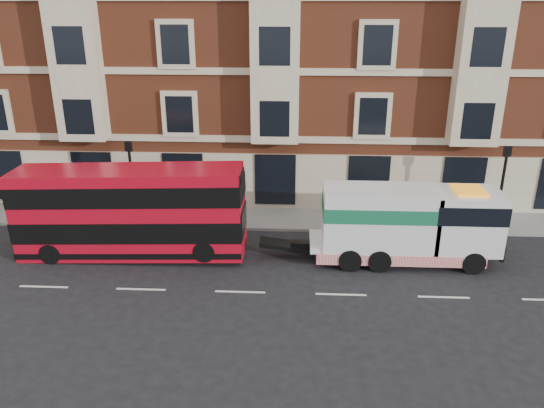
{
  "coord_description": "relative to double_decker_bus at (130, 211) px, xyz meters",
  "views": [
    {
      "loc": [
        2.2,
        -18.33,
        10.84
      ],
      "look_at": [
        1.07,
        4.0,
        2.24
      ],
      "focal_mm": 35.0,
      "sensor_mm": 36.0,
      "label": 1
    }
  ],
  "objects": [
    {
      "name": "double_decker_bus",
      "position": [
        0.0,
        0.0,
        0.0
      ],
      "size": [
        10.07,
        2.31,
        4.07
      ],
      "color": "#B50A1C",
      "rests_on": "ground"
    },
    {
      "name": "ground",
      "position": [
        5.17,
        -3.07,
        -2.16
      ],
      "size": [
        120.0,
        120.0,
        0.0
      ],
      "primitive_type": "plane",
      "color": "black",
      "rests_on": "ground"
    },
    {
      "name": "pedestrian",
      "position": [
        -1.87,
        3.72,
        -1.16
      ],
      "size": [
        0.63,
        0.43,
        1.7
      ],
      "primitive_type": "imported",
      "rotation": [
        0.0,
        0.0,
        0.03
      ],
      "color": "#1A1B34",
      "rests_on": "sidewalk"
    },
    {
      "name": "victorian_terrace",
      "position": [
        5.67,
        11.93,
        7.91
      ],
      "size": [
        45.0,
        12.0,
        20.4
      ],
      "color": "brown",
      "rests_on": "ground"
    },
    {
      "name": "sidewalk",
      "position": [
        5.17,
        4.43,
        -2.08
      ],
      "size": [
        90.0,
        3.0,
        0.15
      ],
      "primitive_type": "cube",
      "color": "slate",
      "rests_on": "ground"
    },
    {
      "name": "lamp_post_east",
      "position": [
        17.17,
        3.13,
        0.52
      ],
      "size": [
        0.35,
        0.15,
        4.35
      ],
      "color": "black",
      "rests_on": "sidewalk"
    },
    {
      "name": "tow_truck",
      "position": [
        12.05,
        -0.0,
        -0.38
      ],
      "size": [
        8.06,
        2.38,
        3.36
      ],
      "color": "silver",
      "rests_on": "ground"
    },
    {
      "name": "lamp_post_west",
      "position": [
        -0.83,
        3.13,
        0.52
      ],
      "size": [
        0.35,
        0.15,
        4.35
      ],
      "color": "black",
      "rests_on": "sidewalk"
    }
  ]
}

